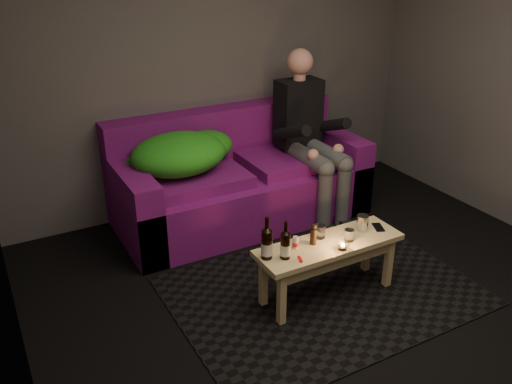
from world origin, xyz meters
TOP-DOWN VIEW (x-y plane):
  - floor at (0.00, 0.00)m, footprint 4.50×4.50m
  - room at (0.00, 0.47)m, footprint 4.50×4.50m
  - rug at (-0.04, 0.47)m, footprint 2.10×1.53m
  - sofa at (-0.02, 1.82)m, footprint 2.17×0.98m
  - green_blanket at (-0.54, 1.81)m, footprint 0.96×0.65m
  - person at (0.59, 1.65)m, footprint 0.39×0.90m
  - coffee_table at (-0.04, 0.42)m, footprint 1.05×0.34m
  - beer_bottle_a at (-0.52, 0.46)m, footprint 0.07×0.07m
  - beer_bottle_b at (-0.41, 0.40)m, footprint 0.07×0.07m
  - salt_shaker at (-0.29, 0.47)m, footprint 0.05×0.05m
  - pepper_mill at (-0.16, 0.46)m, footprint 0.05×0.05m
  - tumbler_back at (-0.06, 0.52)m, footprint 0.08×0.08m
  - tealight at (-0.02, 0.31)m, footprint 0.06×0.06m
  - tumbler_front at (0.08, 0.38)m, footprint 0.07×0.07m
  - steel_cup at (0.26, 0.46)m, footprint 0.08×0.08m
  - smartphone at (0.38, 0.43)m, footprint 0.10×0.14m
  - red_lighter at (-0.34, 0.33)m, footprint 0.04×0.07m

SIDE VIEW (x-z plane):
  - floor at x=0.00m, z-range 0.00..0.00m
  - rug at x=-0.04m, z-range 0.00..0.01m
  - sofa at x=-0.02m, z-range -0.13..0.81m
  - coffee_table at x=-0.04m, z-range 0.14..0.57m
  - smartphone at x=0.38m, z-range 0.43..0.44m
  - red_lighter at x=-0.34m, z-range 0.43..0.44m
  - tealight at x=-0.02m, z-range 0.43..0.47m
  - salt_shaker at x=-0.29m, z-range 0.43..0.51m
  - tumbler_front at x=0.08m, z-range 0.43..0.51m
  - tumbler_back at x=-0.06m, z-range 0.43..0.52m
  - steel_cup at x=0.26m, z-range 0.43..0.54m
  - pepper_mill at x=-0.16m, z-range 0.43..0.54m
  - beer_bottle_b at x=-0.41m, z-range 0.39..0.66m
  - beer_bottle_a at x=-0.52m, z-range 0.39..0.68m
  - green_blanket at x=-0.54m, z-range 0.54..0.87m
  - person at x=0.59m, z-range 0.03..1.48m
  - room at x=0.00m, z-range -0.61..3.89m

